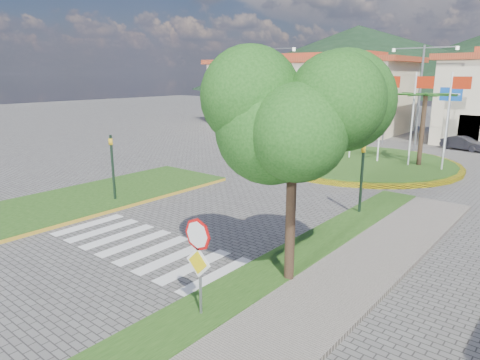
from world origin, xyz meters
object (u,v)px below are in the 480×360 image
Objects in this scene: stop_sign at (199,253)px; car_dark_b at (463,143)px; deciduous_tree at (294,102)px; car_dark_a at (340,135)px; roundabout_island at (360,162)px; white_van at (280,125)px.

stop_sign reaches higher than car_dark_b.
car_dark_a is (-10.99, 25.07, -4.52)m from deciduous_tree.
roundabout_island reaches higher than car_dark_a.
car_dark_a is 1.17× the size of car_dark_b.
white_van is 1.08× the size of car_dark_a.
car_dark_b is (-0.95, 30.59, -1.25)m from stop_sign.
white_van is (-18.87, 31.18, -1.21)m from stop_sign.
deciduous_tree reaches higher than white_van.
roundabout_island reaches higher than car_dark_b.
white_van is 17.93m from car_dark_b.
car_dark_a is at bearing 113.67° from deciduous_tree.
white_van is at bearing 141.44° from roundabout_island.
stop_sign is (4.90, -20.04, 1.62)m from roundabout_island.
white_van reaches higher than car_dark_b.
deciduous_tree is 1.76× the size of car_dark_a.
deciduous_tree is at bearing -164.20° from car_dark_b.
stop_sign is 0.68× the size of car_dark_a.
stop_sign is at bearing -152.39° from car_dark_a.
car_dark_a reaches higher than white_van.
deciduous_tree is 1.63× the size of white_van.
roundabout_island is 20.69m from stop_sign.
white_van is at bearing 77.40° from car_dark_a.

